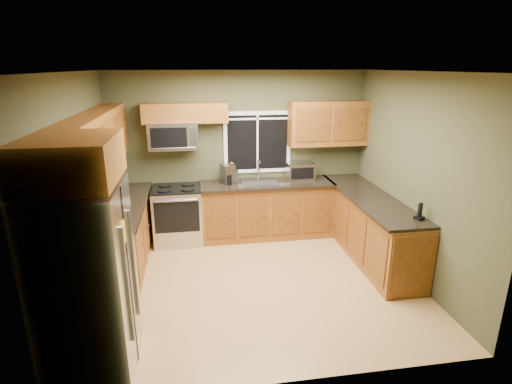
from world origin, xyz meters
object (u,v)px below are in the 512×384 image
object	(u,v)px
coffee_maker	(228,175)
kettle	(234,175)
soap_bottle_a	(232,172)
microwave	(173,136)
refrigerator	(89,283)
soap_bottle_c	(226,176)
cordless_phone	(420,214)
toaster_oven	(300,171)
paper_towel_roll	(300,173)
range	(178,215)

from	to	relation	value
coffee_maker	kettle	world-z (taller)	coffee_maker
kettle	soap_bottle_a	world-z (taller)	soap_bottle_a
microwave	soap_bottle_a	xyz separation A→B (m)	(0.90, -0.02, -0.62)
refrigerator	soap_bottle_c	size ratio (longest dim) A/B	10.06
coffee_maker	soap_bottle_a	distance (m)	0.09
cordless_phone	coffee_maker	bearing A→B (deg)	138.31
refrigerator	toaster_oven	distance (m)	4.00
paper_towel_roll	soap_bottle_a	xyz separation A→B (m)	(-1.12, 0.08, 0.03)
range	kettle	xyz separation A→B (m)	(0.93, 0.10, 0.59)
kettle	microwave	bearing A→B (deg)	177.69
kettle	paper_towel_roll	distance (m)	1.09
microwave	soap_bottle_c	world-z (taller)	microwave
range	paper_towel_roll	size ratio (longest dim) A/B	3.24
coffee_maker	soap_bottle_c	size ratio (longest dim) A/B	1.74
toaster_oven	soap_bottle_a	bearing A→B (deg)	-178.96
refrigerator	cordless_phone	size ratio (longest dim) A/B	8.28
coffee_maker	soap_bottle_a	xyz separation A→B (m)	(0.07, 0.05, 0.02)
microwave	soap_bottle_a	bearing A→B (deg)	-1.03
toaster_oven	kettle	size ratio (longest dim) A/B	1.74
microwave	kettle	distance (m)	1.14
microwave	cordless_phone	xyz separation A→B (m)	(3.03, -2.03, -0.72)
range	soap_bottle_c	size ratio (longest dim) A/B	5.24
range	soap_bottle_a	world-z (taller)	soap_bottle_a
kettle	cordless_phone	bearing A→B (deg)	-43.43
kettle	soap_bottle_a	bearing A→B (deg)	141.57
toaster_oven	paper_towel_roll	xyz separation A→B (m)	(-0.03, -0.10, -0.01)
microwave	kettle	xyz separation A→B (m)	(0.93, -0.04, -0.67)
toaster_oven	range	bearing A→B (deg)	-176.06
range	toaster_oven	xyz separation A→B (m)	(2.04, 0.14, 0.61)
toaster_oven	cordless_phone	distance (m)	2.26
kettle	soap_bottle_c	size ratio (longest dim) A/B	1.48
toaster_oven	soap_bottle_c	world-z (taller)	toaster_oven
range	kettle	distance (m)	1.10
coffee_maker	soap_bottle_c	distance (m)	0.12
cordless_phone	soap_bottle_c	bearing A→B (deg)	137.27
paper_towel_roll	soap_bottle_c	distance (m)	1.22
kettle	paper_towel_roll	size ratio (longest dim) A/B	0.92
soap_bottle_a	refrigerator	bearing A→B (deg)	-118.81
range	cordless_phone	size ratio (longest dim) A/B	4.31
range	paper_towel_roll	world-z (taller)	paper_towel_roll
refrigerator	kettle	world-z (taller)	refrigerator
range	soap_bottle_c	distance (m)	0.99
refrigerator	soap_bottle_a	xyz separation A→B (m)	(1.59, 2.89, 0.21)
refrigerator	toaster_oven	bearing A→B (deg)	46.81
toaster_oven	soap_bottle_c	xyz separation A→B (m)	(-1.24, 0.03, -0.05)
coffee_maker	cordless_phone	xyz separation A→B (m)	(2.20, -1.96, -0.08)
range	coffee_maker	size ratio (longest dim) A/B	3.02
refrigerator	toaster_oven	xyz separation A→B (m)	(2.73, 2.91, 0.18)
toaster_oven	kettle	distance (m)	1.12
coffee_maker	soap_bottle_c	world-z (taller)	coffee_maker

